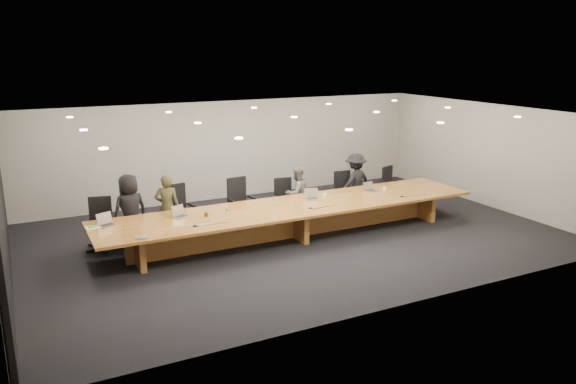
# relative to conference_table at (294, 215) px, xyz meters

# --- Properties ---
(ground) EXTENTS (12.00, 12.00, 0.00)m
(ground) POSITION_rel_conference_table_xyz_m (0.00, 0.00, -0.52)
(ground) COLOR black
(ground) RESTS_ON ground
(back_wall) EXTENTS (12.00, 0.02, 2.80)m
(back_wall) POSITION_rel_conference_table_xyz_m (0.00, 4.00, 0.88)
(back_wall) COLOR beige
(back_wall) RESTS_ON ground
(left_wall_panel) EXTENTS (0.08, 7.84, 2.74)m
(left_wall_panel) POSITION_rel_conference_table_xyz_m (-5.94, 0.00, 0.85)
(left_wall_panel) COLOR black
(left_wall_panel) RESTS_ON ground
(conference_table) EXTENTS (9.00, 1.80, 0.75)m
(conference_table) POSITION_rel_conference_table_xyz_m (0.00, 0.00, 0.00)
(conference_table) COLOR brown
(conference_table) RESTS_ON ground
(chair_far_left) EXTENTS (0.71, 0.71, 1.15)m
(chair_far_left) POSITION_rel_conference_table_xyz_m (-4.09, 1.16, 0.05)
(chair_far_left) COLOR black
(chair_far_left) RESTS_ON ground
(chair_left) EXTENTS (0.70, 0.70, 1.20)m
(chair_left) POSITION_rel_conference_table_xyz_m (-2.28, 1.31, 0.08)
(chair_left) COLOR black
(chair_left) RESTS_ON ground
(chair_mid_left) EXTENTS (0.68, 0.68, 1.21)m
(chair_mid_left) POSITION_rel_conference_table_xyz_m (-0.76, 1.31, 0.08)
(chair_mid_left) COLOR black
(chair_mid_left) RESTS_ON ground
(chair_mid_right) EXTENTS (0.62, 0.62, 1.09)m
(chair_mid_right) POSITION_rel_conference_table_xyz_m (0.41, 1.23, 0.02)
(chair_mid_right) COLOR black
(chair_mid_right) RESTS_ON ground
(chair_right) EXTENTS (0.61, 0.61, 1.09)m
(chair_right) POSITION_rel_conference_table_xyz_m (2.17, 1.22, 0.03)
(chair_right) COLOR black
(chair_right) RESTS_ON ground
(chair_far_right) EXTENTS (0.68, 0.68, 1.06)m
(chair_far_right) POSITION_rel_conference_table_xyz_m (3.81, 1.32, 0.01)
(chair_far_right) COLOR black
(chair_far_right) RESTS_ON ground
(person_a) EXTENTS (0.89, 0.70, 1.60)m
(person_a) POSITION_rel_conference_table_xyz_m (-3.45, 1.15, 0.28)
(person_a) COLOR black
(person_a) RESTS_ON ground
(person_b) EXTENTS (0.64, 0.52, 1.52)m
(person_b) POSITION_rel_conference_table_xyz_m (-2.63, 1.14, 0.24)
(person_b) COLOR #35341D
(person_b) RESTS_ON ground
(person_c) EXTENTS (0.77, 0.66, 1.39)m
(person_c) POSITION_rel_conference_table_xyz_m (0.69, 1.16, 0.18)
(person_c) COLOR slate
(person_c) RESTS_ON ground
(person_d) EXTENTS (1.09, 0.77, 1.54)m
(person_d) POSITION_rel_conference_table_xyz_m (2.51, 1.26, 0.25)
(person_d) COLOR black
(person_d) RESTS_ON ground
(laptop_a) EXTENTS (0.40, 0.35, 0.26)m
(laptop_a) POSITION_rel_conference_table_xyz_m (-4.06, 0.38, 0.36)
(laptop_a) COLOR tan
(laptop_a) RESTS_ON conference_table
(laptop_b) EXTENTS (0.39, 0.34, 0.25)m
(laptop_b) POSITION_rel_conference_table_xyz_m (-2.55, 0.29, 0.36)
(laptop_b) COLOR #BDAC90
(laptop_b) RESTS_ON conference_table
(laptop_d) EXTENTS (0.38, 0.31, 0.26)m
(laptop_d) POSITION_rel_conference_table_xyz_m (0.63, 0.27, 0.36)
(laptop_d) COLOR #B8AB8D
(laptop_d) RESTS_ON conference_table
(laptop_e) EXTENTS (0.33, 0.27, 0.24)m
(laptop_e) POSITION_rel_conference_table_xyz_m (2.34, 0.29, 0.35)
(laptop_e) COLOR tan
(laptop_e) RESTS_ON conference_table
(water_bottle) EXTENTS (0.08, 0.08, 0.19)m
(water_bottle) POSITION_rel_conference_table_xyz_m (-1.61, 0.07, 0.32)
(water_bottle) COLOR silver
(water_bottle) RESTS_ON conference_table
(amber_mug) EXTENTS (0.08, 0.08, 0.09)m
(amber_mug) POSITION_rel_conference_table_xyz_m (-2.06, 0.10, 0.28)
(amber_mug) COLOR brown
(amber_mug) RESTS_ON conference_table
(paper_cup_near) EXTENTS (0.09, 0.09, 0.10)m
(paper_cup_near) POSITION_rel_conference_table_xyz_m (0.96, 0.25, 0.28)
(paper_cup_near) COLOR white
(paper_cup_near) RESTS_ON conference_table
(paper_cup_far) EXTENTS (0.10, 0.10, 0.09)m
(paper_cup_far) POSITION_rel_conference_table_xyz_m (2.67, 0.18, 0.28)
(paper_cup_far) COLOR white
(paper_cup_far) RESTS_ON conference_table
(notepad) EXTENTS (0.31, 0.26, 0.02)m
(notepad) POSITION_rel_conference_table_xyz_m (-4.35, 0.36, 0.24)
(notepad) COLOR white
(notepad) RESTS_ON conference_table
(lime_gadget) EXTENTS (0.18, 0.12, 0.03)m
(lime_gadget) POSITION_rel_conference_table_xyz_m (-4.35, 0.35, 0.26)
(lime_gadget) COLOR #4EC835
(lime_gadget) RESTS_ON notepad
(av_box) EXTENTS (0.24, 0.20, 0.03)m
(av_box) POSITION_rel_conference_table_xyz_m (-3.63, -0.71, 0.25)
(av_box) COLOR silver
(av_box) RESTS_ON conference_table
(mic_left) EXTENTS (0.13, 0.13, 0.03)m
(mic_left) POSITION_rel_conference_table_xyz_m (-2.49, -0.46, 0.24)
(mic_left) COLOR black
(mic_left) RESTS_ON conference_table
(mic_center) EXTENTS (0.12, 0.12, 0.03)m
(mic_center) POSITION_rel_conference_table_xyz_m (0.22, -0.37, 0.24)
(mic_center) COLOR black
(mic_center) RESTS_ON conference_table
(mic_right) EXTENTS (0.13, 0.13, 0.03)m
(mic_right) POSITION_rel_conference_table_xyz_m (2.69, -0.50, 0.24)
(mic_right) COLOR black
(mic_right) RESTS_ON conference_table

